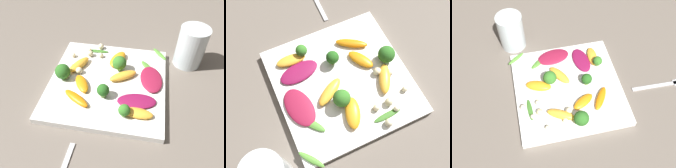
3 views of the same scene
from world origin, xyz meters
The scene contains 26 objects.
ground_plane centered at (0.00, 0.00, 0.00)m, with size 2.40×2.40×0.00m, color #6B6056.
plate centered at (0.00, 0.00, 0.01)m, with size 0.31×0.31×0.02m.
drinking_glass centered at (-0.14, 0.22, 0.06)m, with size 0.08×0.08×0.12m.
fork centered at (0.29, -0.04, 0.00)m, with size 0.17×0.02×0.01m.
radicchio_leaf_0 centered at (-0.02, 0.12, 0.02)m, with size 0.11×0.07×0.01m.
radicchio_leaf_1 centered at (0.06, 0.08, 0.02)m, with size 0.06×0.10×0.01m.
orange_segment_0 centered at (0.10, 0.09, 0.03)m, with size 0.03×0.07×0.01m.
orange_segment_1 centered at (-0.04, -0.09, 0.03)m, with size 0.08×0.06×0.02m.
orange_segment_2 centered at (-0.02, 0.04, 0.03)m, with size 0.07×0.08×0.02m.
orange_segment_3 centered at (0.08, -0.06, 0.03)m, with size 0.06×0.08×0.01m.
orange_segment_4 centered at (0.03, -0.06, 0.03)m, with size 0.07×0.06×0.02m.
orange_segment_5 centered at (-0.08, 0.01, 0.03)m, with size 0.08×0.06×0.02m.
broccoli_floret_0 centered at (0.11, 0.06, 0.04)m, with size 0.03×0.03×0.03m.
broccoli_floret_1 centered at (0.06, 0.00, 0.04)m, with size 0.03×0.03×0.04m.
broccoli_floret_2 centered at (0.01, -0.12, 0.04)m, with size 0.04×0.04×0.04m.
broccoli_floret_3 centered at (-0.05, 0.02, 0.04)m, with size 0.04×0.04×0.05m.
arugula_sprig_0 centered at (-0.14, 0.14, 0.02)m, with size 0.06×0.05×0.01m.
arugula_sprig_1 centered at (-0.12, -0.05, 0.02)m, with size 0.02×0.07×0.00m.
arugula_sprig_2 centered at (-0.07, 0.11, 0.02)m, with size 0.07×0.06×0.01m.
macadamia_nut_0 centered at (-0.12, -0.08, 0.03)m, with size 0.01×0.01×0.01m.
macadamia_nut_1 centered at (-0.03, -0.11, 0.03)m, with size 0.01×0.01×0.01m.
macadamia_nut_2 centered at (-0.10, -0.07, 0.03)m, with size 0.02×0.02×0.02m.
macadamia_nut_3 centered at (-0.10, -0.04, 0.03)m, with size 0.02×0.02×0.02m.
macadamia_nut_4 centered at (-0.08, -0.12, 0.03)m, with size 0.01×0.01×0.01m.
macadamia_nut_5 centered at (-0.02, -0.08, 0.03)m, with size 0.02×0.02×0.02m.
macadamia_nut_6 centered at (-0.14, -0.05, 0.03)m, with size 0.02×0.02×0.02m.
Camera 3 is at (-0.10, -0.41, 0.66)m, focal length 42.00 mm.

